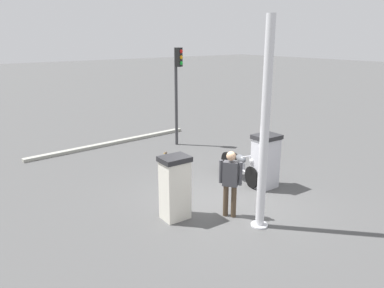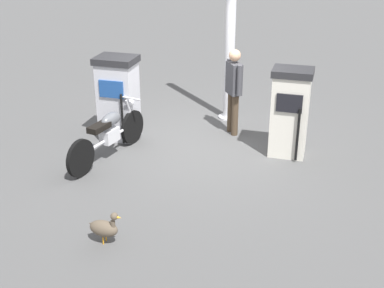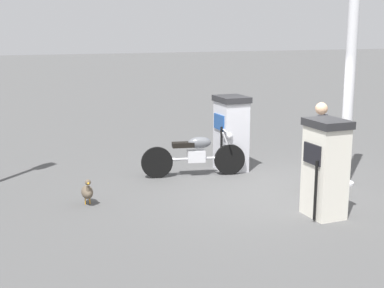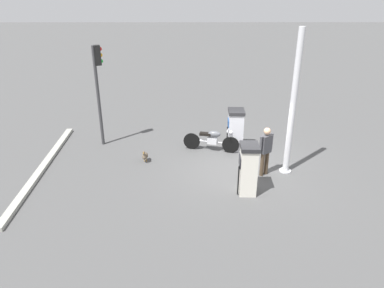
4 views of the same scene
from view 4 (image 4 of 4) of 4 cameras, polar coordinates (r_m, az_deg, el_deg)
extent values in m
plane|color=#4C4C4C|center=(12.44, 7.80, -3.85)|extent=(120.00, 120.00, 0.00)
cube|color=silver|center=(13.57, 7.04, 2.04)|extent=(0.57, 0.69, 1.48)
cube|color=#1E478C|center=(13.43, 5.89, 3.35)|extent=(0.05, 0.47, 0.32)
cube|color=#262628|center=(13.30, 7.21, 5.24)|extent=(0.62, 0.76, 0.12)
cylinder|color=black|center=(13.44, 5.70, 0.87)|extent=(0.05, 0.05, 0.96)
cube|color=silver|center=(10.70, 9.06, -4.33)|extent=(0.51, 0.64, 1.47)
cube|color=black|center=(10.52, 7.77, -2.77)|extent=(0.05, 0.44, 0.32)
cube|color=#262628|center=(10.35, 9.34, -0.45)|extent=(0.57, 0.71, 0.12)
cylinder|color=black|center=(10.61, 7.51, -5.85)|extent=(0.05, 0.05, 0.95)
cylinder|color=black|center=(13.40, 6.26, -0.14)|extent=(0.64, 0.22, 0.64)
cylinder|color=black|center=(13.65, -0.05, 0.47)|extent=(0.64, 0.22, 0.64)
cube|color=silver|center=(13.46, 3.30, 0.54)|extent=(0.40, 0.28, 0.24)
cylinder|color=silver|center=(13.48, 3.08, 0.36)|extent=(1.12, 0.32, 0.05)
ellipsoid|color=#595B60|center=(13.34, 3.62, 1.62)|extent=(0.52, 0.33, 0.24)
cube|color=black|center=(13.41, 2.19, 1.63)|extent=(0.48, 0.30, 0.10)
cylinder|color=silver|center=(13.29, 6.15, 1.06)|extent=(0.26, 0.10, 0.57)
cylinder|color=silver|center=(13.18, 5.86, 2.38)|extent=(0.17, 0.55, 0.04)
sphere|color=silver|center=(13.21, 6.27, 1.85)|extent=(0.17, 0.17, 0.14)
cylinder|color=silver|center=(13.71, 0.88, 0.66)|extent=(0.55, 0.20, 0.07)
cylinder|color=#473828|center=(11.89, 11.28, -3.25)|extent=(0.18, 0.18, 0.82)
cylinder|color=#473828|center=(12.03, 11.96, -3.00)|extent=(0.18, 0.18, 0.82)
cube|color=#3F3F44|center=(11.66, 11.91, -0.01)|extent=(0.41, 0.37, 0.61)
cylinder|color=#3F3F44|center=(11.49, 11.08, -0.14)|extent=(0.12, 0.12, 0.58)
cylinder|color=#3F3F44|center=(11.81, 12.74, 0.39)|extent=(0.12, 0.12, 0.58)
sphere|color=tan|center=(11.49, 12.09, 2.03)|extent=(0.31, 0.31, 0.23)
ellipsoid|color=brown|center=(12.79, -7.60, -1.93)|extent=(0.24, 0.42, 0.22)
cylinder|color=brown|center=(12.64, -7.75, -1.93)|extent=(0.07, 0.07, 0.15)
sphere|color=brown|center=(12.54, -7.82, -1.35)|extent=(0.11, 0.11, 0.10)
cone|color=orange|center=(12.49, -7.88, -1.50)|extent=(0.05, 0.07, 0.04)
cone|color=brown|center=(12.93, -7.44, -1.45)|extent=(0.08, 0.08, 0.08)
cylinder|color=orange|center=(12.85, -7.39, -2.60)|extent=(0.02, 0.02, 0.11)
cylinder|color=orange|center=(12.87, -7.73, -2.58)|extent=(0.02, 0.02, 0.11)
cylinder|color=#38383A|center=(14.00, -14.92, 7.29)|extent=(0.16, 0.16, 3.87)
cube|color=black|center=(13.68, -15.03, 13.71)|extent=(0.28, 0.30, 0.72)
sphere|color=red|center=(13.66, -14.70, 14.67)|extent=(0.20, 0.20, 0.15)
sphere|color=orange|center=(13.69, -14.60, 13.76)|extent=(0.20, 0.20, 0.15)
sphere|color=green|center=(13.73, -14.51, 12.86)|extent=(0.20, 0.20, 0.15)
cylinder|color=silver|center=(11.64, 16.04, 6.10)|extent=(0.20, 0.20, 4.74)
cylinder|color=silver|center=(12.52, 14.84, -4.19)|extent=(0.40, 0.40, 0.04)
cube|color=#9E9E93|center=(13.31, -22.96, -3.43)|extent=(0.58, 7.05, 0.12)
camera|label=1|loc=(9.81, 60.09, 3.49)|focal=34.58mm
camera|label=2|loc=(11.40, -37.70, 10.01)|focal=47.87mm
camera|label=3|loc=(5.21, -45.03, -16.34)|focal=49.83mm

